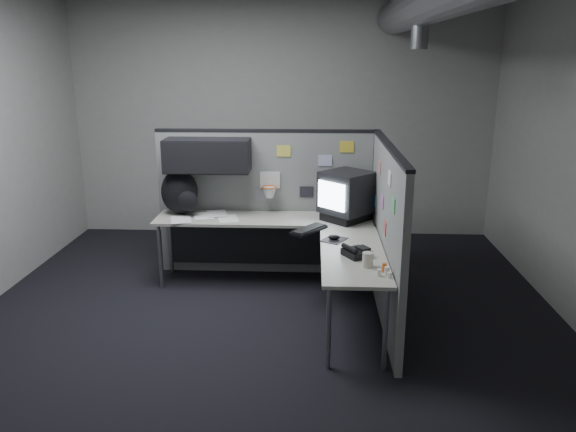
# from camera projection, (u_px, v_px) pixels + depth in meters

# --- Properties ---
(room) EXTENTS (5.62, 5.62, 3.22)m
(room) POSITION_uv_depth(u_px,v_px,m) (330.00, 93.00, 4.63)
(room) COLOR black
(room) RESTS_ON ground
(partition_back) EXTENTS (2.44, 0.42, 1.63)m
(partition_back) POSITION_uv_depth(u_px,v_px,m) (251.00, 188.00, 6.15)
(partition_back) COLOR slate
(partition_back) RESTS_ON ground
(partition_right) EXTENTS (0.07, 2.23, 1.63)m
(partition_right) POSITION_uv_depth(u_px,v_px,m) (386.00, 233.00, 5.16)
(partition_right) COLOR slate
(partition_right) RESTS_ON ground
(desk) EXTENTS (2.31, 2.11, 0.73)m
(desk) POSITION_uv_depth(u_px,v_px,m) (285.00, 236.00, 5.73)
(desk) COLOR #A7A597
(desk) RESTS_ON ground
(monitor) EXTENTS (0.63, 0.63, 0.51)m
(monitor) POSITION_uv_depth(u_px,v_px,m) (347.00, 195.00, 5.82)
(monitor) COLOR black
(monitor) RESTS_ON desk
(keyboard) EXTENTS (0.38, 0.43, 0.04)m
(keyboard) POSITION_uv_depth(u_px,v_px,m) (309.00, 230.00, 5.50)
(keyboard) COLOR black
(keyboard) RESTS_ON desk
(mouse) EXTENTS (0.28, 0.29, 0.05)m
(mouse) POSITION_uv_depth(u_px,v_px,m) (334.00, 238.00, 5.24)
(mouse) COLOR black
(mouse) RESTS_ON desk
(phone) EXTENTS (0.28, 0.28, 0.10)m
(phone) POSITION_uv_depth(u_px,v_px,m) (356.00, 252.00, 4.81)
(phone) COLOR black
(phone) RESTS_ON desk
(bottles) EXTENTS (0.12, 0.16, 0.07)m
(bottles) POSITION_uv_depth(u_px,v_px,m) (385.00, 271.00, 4.41)
(bottles) COLOR silver
(bottles) RESTS_ON desk
(cup) EXTENTS (0.11, 0.11, 0.12)m
(cup) POSITION_uv_depth(u_px,v_px,m) (368.00, 260.00, 4.56)
(cup) COLOR #BDB7A7
(cup) RESTS_ON desk
(papers) EXTENTS (0.76, 0.58, 0.01)m
(papers) POSITION_uv_depth(u_px,v_px,m) (207.00, 217.00, 5.98)
(papers) COLOR white
(papers) RESTS_ON desk
(backpack) EXTENTS (0.48, 0.43, 0.49)m
(backpack) POSITION_uv_depth(u_px,v_px,m) (180.00, 193.00, 6.05)
(backpack) COLOR black
(backpack) RESTS_ON desk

